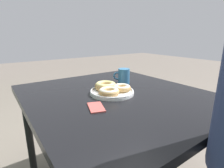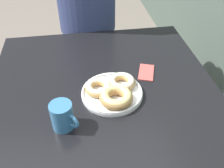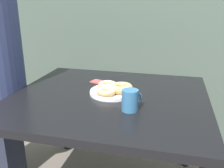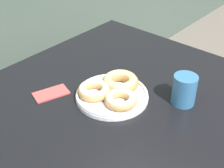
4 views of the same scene
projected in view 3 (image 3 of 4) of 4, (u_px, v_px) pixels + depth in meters
dining_table at (109, 106)px, 1.45m from camera, size 1.11×1.00×0.70m
donut_plate at (113, 89)px, 1.45m from camera, size 0.28×0.26×0.06m
coffee_mug at (130, 100)px, 1.22m from camera, size 0.10×0.10×0.11m
napkin at (100, 82)px, 1.65m from camera, size 0.14×0.10×0.01m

